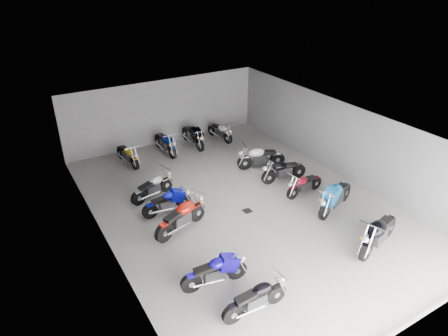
{
  "coord_description": "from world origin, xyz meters",
  "views": [
    {
      "loc": [
        -7.11,
        -10.71,
        8.29
      ],
      "look_at": [
        0.05,
        1.27,
        1.0
      ],
      "focal_mm": 32.0,
      "sensor_mm": 36.0,
      "label": 1
    }
  ],
  "objects": [
    {
      "name": "motorcycle_right_f",
      "position": [
        2.44,
        2.11,
        0.53
      ],
      "size": [
        2.13,
        0.8,
        0.96
      ],
      "rotation": [
        0.0,
        0.0,
        1.26
      ],
      "color": "black",
      "rests_on": "ground"
    },
    {
      "name": "motorcycle_back_b",
      "position": [
        -2.51,
        5.49,
        0.48
      ],
      "size": [
        0.47,
        2.0,
        0.88
      ],
      "rotation": [
        0.0,
        0.0,
        3.27
      ],
      "color": "black",
      "rests_on": "ground"
    },
    {
      "name": "motorcycle_left_e",
      "position": [
        -2.57,
        0.91,
        0.46
      ],
      "size": [
        1.9,
        0.38,
        0.84
      ],
      "rotation": [
        0.0,
        0.0,
        -1.59
      ],
      "color": "black",
      "rests_on": "ground"
    },
    {
      "name": "ceiling",
      "position": [
        0.0,
        0.0,
        3.22
      ],
      "size": [
        10.0,
        14.0,
        0.04
      ],
      "primitive_type": "cube",
      "color": "black",
      "rests_on": "wall_back"
    },
    {
      "name": "wall_right",
      "position": [
        5.0,
        0.0,
        1.6
      ],
      "size": [
        0.1,
        14.0,
        3.2
      ],
      "primitive_type": "cube",
      "color": "slate",
      "rests_on": "ground"
    },
    {
      "name": "wall_back",
      "position": [
        0.0,
        7.0,
        1.6
      ],
      "size": [
        10.0,
        0.1,
        3.2
      ],
      "primitive_type": "cube",
      "color": "slate",
      "rests_on": "ground"
    },
    {
      "name": "motorcycle_left_d",
      "position": [
        -2.58,
        -0.32,
        0.54
      ],
      "size": [
        2.19,
        0.86,
        0.99
      ],
      "rotation": [
        0.0,
        0.0,
        -1.25
      ],
      "color": "black",
      "rests_on": "ground"
    },
    {
      "name": "motorcycle_back_e",
      "position": [
        2.51,
        5.77,
        0.47
      ],
      "size": [
        0.44,
        1.95,
        0.86
      ],
      "rotation": [
        0.0,
        0.0,
        3.25
      ],
      "color": "black",
      "rests_on": "ground"
    },
    {
      "name": "motorcycle_left_f",
      "position": [
        -2.63,
        2.18,
        0.47
      ],
      "size": [
        1.92,
        0.68,
        0.86
      ],
      "rotation": [
        0.0,
        0.0,
        -1.28
      ],
      "color": "black",
      "rests_on": "ground"
    },
    {
      "name": "wall_left",
      "position": [
        -5.0,
        0.0,
        1.6
      ],
      "size": [
        0.1,
        14.0,
        3.2
      ],
      "primitive_type": "cube",
      "color": "slate",
      "rests_on": "ground"
    },
    {
      "name": "motorcycle_left_b",
      "position": [
        -2.9,
        -3.17,
        0.48
      ],
      "size": [
        2.0,
        0.49,
        0.88
      ],
      "rotation": [
        0.0,
        0.0,
        -1.72
      ],
      "color": "black",
      "rests_on": "ground"
    },
    {
      "name": "motorcycle_right_e",
      "position": [
        2.56,
        0.64,
        0.49
      ],
      "size": [
        2.06,
        0.5,
        0.91
      ],
      "rotation": [
        0.0,
        0.0,
        1.43
      ],
      "color": "black",
      "rests_on": "ground"
    },
    {
      "name": "motorcycle_right_c",
      "position": [
        2.82,
        -2.08,
        0.56
      ],
      "size": [
        2.26,
        0.93,
        1.03
      ],
      "rotation": [
        0.0,
        0.0,
        1.91
      ],
      "color": "black",
      "rests_on": "ground"
    },
    {
      "name": "motorcycle_left_a",
      "position": [
        -2.48,
        -4.58,
        0.47
      ],
      "size": [
        1.96,
        0.38,
        0.86
      ],
      "rotation": [
        0.0,
        0.0,
        -1.58
      ],
      "color": "black",
      "rests_on": "ground"
    },
    {
      "name": "ground",
      "position": [
        0.0,
        0.0,
        0.0
      ],
      "size": [
        14.0,
        14.0,
        0.0
      ],
      "primitive_type": "plane",
      "color": "#9B9993",
      "rests_on": "ground"
    },
    {
      "name": "motorcycle_back_c",
      "position": [
        -0.56,
        5.71,
        0.53
      ],
      "size": [
        0.44,
        2.2,
        0.97
      ],
      "rotation": [
        0.0,
        0.0,
        3.16
      ],
      "color": "black",
      "rests_on": "ground"
    },
    {
      "name": "motorcycle_right_d",
      "position": [
        2.59,
        -0.63,
        0.44
      ],
      "size": [
        1.85,
        0.41,
        0.81
      ],
      "rotation": [
        0.0,
        0.0,
        1.67
      ],
      "color": "black",
      "rests_on": "ground"
    },
    {
      "name": "drain_grate",
      "position": [
        0.0,
        -0.5,
        0.01
      ],
      "size": [
        0.32,
        0.32,
        0.01
      ],
      "primitive_type": "cube",
      "color": "black",
      "rests_on": "ground"
    },
    {
      "name": "motorcycle_back_d",
      "position": [
        0.96,
        5.78,
        0.54
      ],
      "size": [
        0.44,
        2.26,
        0.99
      ],
      "rotation": [
        0.0,
        0.0,
        3.12
      ],
      "color": "black",
      "rests_on": "ground"
    },
    {
      "name": "motorcycle_right_a",
      "position": [
        2.4,
        -4.4,
        0.58
      ],
      "size": [
        2.35,
        0.82,
        1.06
      ],
      "rotation": [
        0.0,
        0.0,
        1.85
      ],
      "color": "black",
      "rests_on": "ground"
    }
  ]
}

